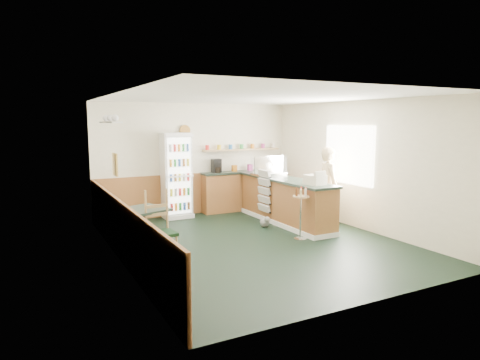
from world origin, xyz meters
TOP-DOWN VIEW (x-y plane):
  - ground at (0.00, 0.00)m, footprint 6.00×6.00m
  - room_envelope at (-0.23, 0.73)m, footprint 5.04×6.02m
  - service_counter at (1.35, 1.07)m, footprint 0.68×3.01m
  - back_counter at (1.19, 2.80)m, footprint 2.24×0.42m
  - drinks_fridge at (-0.60, 2.74)m, footprint 0.66×0.54m
  - display_case at (1.35, 1.79)m, footprint 0.78×0.41m
  - cash_register at (1.35, 0.02)m, footprint 0.40×0.42m
  - shopkeeper at (2.05, 0.44)m, footprint 0.54×0.66m
  - condiment_stand at (0.87, -0.19)m, footprint 0.32×0.32m
  - newspaper_rack at (0.99, 1.39)m, footprint 0.10×0.48m
  - cafe_table at (-2.05, 0.33)m, footprint 0.92×0.92m
  - cafe_chair at (-1.90, -0.12)m, footprint 0.46×0.46m
  - dog_doorstop at (0.76, 0.94)m, footprint 0.21×0.27m

SIDE VIEW (x-z plane):
  - ground at x=0.00m, z-range 0.00..0.00m
  - dog_doorstop at x=0.76m, z-range -0.01..0.25m
  - service_counter at x=1.35m, z-range -0.04..0.97m
  - back_counter at x=1.19m, z-range -0.30..1.39m
  - cafe_table at x=-2.05m, z-range 0.16..0.95m
  - cafe_chair at x=-1.90m, z-range 0.03..1.18m
  - condiment_stand at x=0.87m, z-range 0.14..1.14m
  - newspaper_rack at x=0.99m, z-range 0.23..1.18m
  - shopkeeper at x=2.05m, z-range 0.00..1.72m
  - drinks_fridge at x=-0.60m, z-range 0.00..2.00m
  - cash_register at x=1.35m, z-range 1.01..1.21m
  - display_case at x=1.35m, z-range 1.01..1.45m
  - room_envelope at x=-0.23m, z-range 0.16..2.88m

